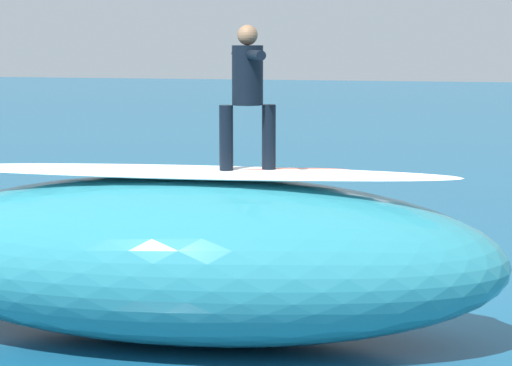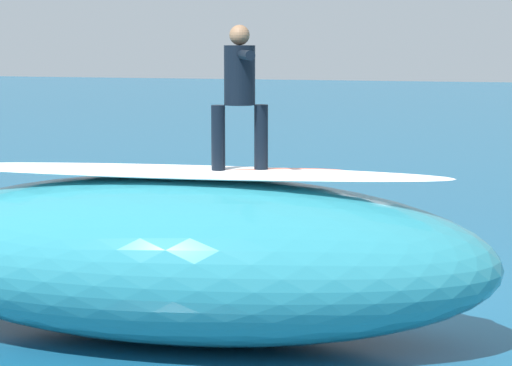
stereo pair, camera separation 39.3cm
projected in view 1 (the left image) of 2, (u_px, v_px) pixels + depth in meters
ground_plane at (312, 282)px, 12.75m from camera, size 120.00×120.00×0.00m
wave_crest at (191, 258)px, 10.25m from camera, size 6.76×3.21×1.73m
wave_foam_lip at (190, 172)px, 10.12m from camera, size 5.63×1.40×0.08m
surfboard_riding at (248, 174)px, 10.02m from camera, size 2.25×1.40×0.08m
surfer_riding at (248, 86)px, 9.89m from camera, size 0.67×1.30×1.47m
surfboard_paddling at (261, 239)px, 15.32m from camera, size 2.52×1.33×0.07m
surfer_paddling at (268, 229)px, 15.23m from camera, size 1.61×0.74×0.30m
foam_patch_mid at (227, 292)px, 11.97m from camera, size 0.67×0.71×0.15m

